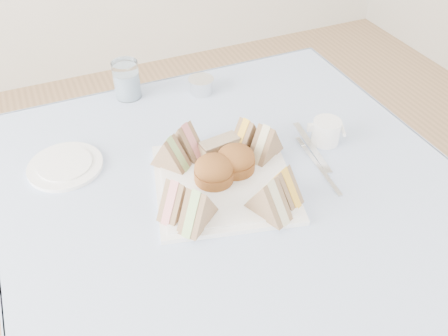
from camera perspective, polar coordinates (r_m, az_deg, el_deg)
name	(u,v)px	position (r m, az deg, el deg)	size (l,w,h in m)	color
table	(233,284)	(1.36, 1.13, -13.74)	(0.90, 0.90, 0.74)	brown
tablecloth	(235,186)	(1.07, 1.38, -2.16)	(1.02, 1.02, 0.01)	#AEC3E3
serving_plate	(224,183)	(1.07, 0.00, -1.78)	(0.31, 0.31, 0.01)	white
sandwich_fl_a	(176,196)	(0.97, -5.77, -3.37)	(0.09, 0.04, 0.08)	#8A6650
sandwich_fl_b	(197,206)	(0.95, -3.23, -4.63)	(0.10, 0.05, 0.09)	#8A6650
sandwich_fr_a	(282,183)	(1.01, 7.03, -1.85)	(0.09, 0.04, 0.08)	#8A6650
sandwich_fr_b	(269,197)	(0.97, 5.44, -3.52)	(0.10, 0.05, 0.09)	#8A6650
sandwich_bl_a	(170,152)	(1.09, -6.51, 1.95)	(0.09, 0.04, 0.08)	#8A6650
sandwich_bl_b	(185,139)	(1.12, -4.71, 3.49)	(0.10, 0.05, 0.09)	#8A6650
sandwich_br_a	(266,141)	(1.11, 5.05, 3.30)	(0.10, 0.05, 0.09)	#8A6650
sandwich_br_b	(246,133)	(1.13, 2.69, 4.18)	(0.09, 0.04, 0.08)	#8A6650
scone_left	(214,170)	(1.05, -1.23, -0.27)	(0.09, 0.09, 0.06)	brown
scone_right	(236,160)	(1.07, 1.42, 0.98)	(0.09, 0.09, 0.06)	brown
pastry_slice	(220,148)	(1.12, -0.54, 2.48)	(0.09, 0.04, 0.04)	tan
side_plate	(65,166)	(1.18, -18.54, 0.23)	(0.17, 0.17, 0.01)	white
water_glass	(127,80)	(1.37, -11.64, 10.36)	(0.07, 0.07, 0.11)	white
tea_strainer	(201,86)	(1.38, -2.75, 9.79)	(0.07, 0.07, 0.04)	silver
knife	(311,147)	(1.19, 10.48, 2.53)	(0.02, 0.21, 0.00)	silver
fork	(321,169)	(1.13, 11.57, -0.18)	(0.01, 0.19, 0.00)	silver
creamer_jug	(326,132)	(1.20, 12.19, 4.31)	(0.07, 0.07, 0.06)	white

